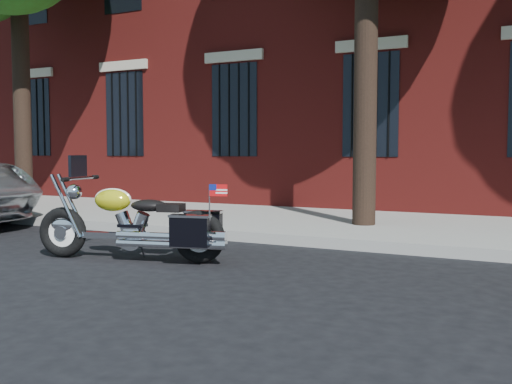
% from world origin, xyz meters
% --- Properties ---
extents(ground, '(120.00, 120.00, 0.00)m').
position_xyz_m(ground, '(0.00, 0.00, 0.00)').
color(ground, black).
rests_on(ground, ground).
extents(curb, '(40.00, 0.16, 0.15)m').
position_xyz_m(curb, '(0.00, 1.38, 0.07)').
color(curb, gray).
rests_on(curb, ground).
extents(sidewalk, '(40.00, 3.60, 0.15)m').
position_xyz_m(sidewalk, '(0.00, 3.26, 0.07)').
color(sidewalk, gray).
rests_on(sidewalk, ground).
extents(motorcycle, '(2.49, 1.06, 1.25)m').
position_xyz_m(motorcycle, '(-1.26, -0.50, 0.42)').
color(motorcycle, black).
rests_on(motorcycle, ground).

